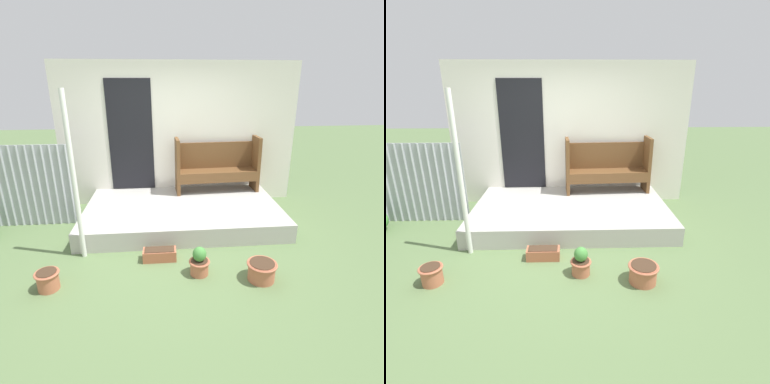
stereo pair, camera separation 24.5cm
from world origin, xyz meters
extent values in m
plane|color=#5B7547|center=(0.00, 0.00, 0.00)|extent=(24.00, 24.00, 0.00)
cube|color=#B2AFA8|center=(0.18, 0.93, 0.15)|extent=(3.21, 1.85, 0.29)
cube|color=white|center=(0.18, 1.88, 1.30)|extent=(4.41, 0.06, 2.60)
cube|color=black|center=(-0.70, 1.84, 1.30)|extent=(0.80, 0.02, 2.00)
cylinder|color=#AAB0B5|center=(-2.71, 1.00, 0.67)|extent=(0.04, 0.04, 1.34)
cylinder|color=#AAB0B5|center=(-2.59, 1.00, 0.67)|extent=(0.04, 0.04, 1.34)
cylinder|color=#AAB0B5|center=(-2.47, 1.00, 0.67)|extent=(0.04, 0.04, 1.34)
cylinder|color=#AAB0B5|center=(-2.35, 1.00, 0.67)|extent=(0.04, 0.04, 1.34)
cylinder|color=#AAB0B5|center=(-2.23, 1.00, 0.67)|extent=(0.04, 0.04, 1.34)
cylinder|color=#AAB0B5|center=(-2.11, 1.00, 0.67)|extent=(0.04, 0.04, 1.34)
cylinder|color=#AAB0B5|center=(-1.99, 1.00, 0.67)|extent=(0.04, 0.04, 1.34)
cylinder|color=#AAB0B5|center=(-1.87, 1.00, 0.67)|extent=(0.04, 0.04, 1.34)
cylinder|color=#AAB0B5|center=(-1.75, 1.00, 0.67)|extent=(0.04, 0.04, 1.34)
cylinder|color=#AAB0B5|center=(-1.63, 1.00, 0.67)|extent=(0.04, 0.04, 1.34)
cylinder|color=white|center=(-1.23, -0.05, 1.09)|extent=(0.06, 0.06, 2.18)
cube|color=brown|center=(0.13, 1.54, 0.80)|extent=(0.08, 0.40, 1.01)
cube|color=brown|center=(1.60, 1.61, 0.80)|extent=(0.08, 0.40, 1.01)
cube|color=brown|center=(0.86, 1.57, 0.68)|extent=(1.43, 0.47, 0.04)
cube|color=brown|center=(0.87, 1.39, 0.59)|extent=(1.41, 0.10, 0.15)
cube|color=brown|center=(0.85, 1.75, 0.94)|extent=(1.41, 0.11, 0.49)
cylinder|color=#B76647|center=(-1.47, -0.73, 0.11)|extent=(0.24, 0.24, 0.22)
torus|color=#B76647|center=(-1.47, -0.73, 0.21)|extent=(0.28, 0.28, 0.02)
cylinder|color=#422D1E|center=(-1.47, -0.73, 0.23)|extent=(0.22, 0.22, 0.01)
cylinder|color=#B76647|center=(0.28, -0.60, 0.09)|extent=(0.22, 0.22, 0.19)
torus|color=#B76647|center=(0.28, -0.60, 0.18)|extent=(0.26, 0.26, 0.02)
cylinder|color=#422D1E|center=(0.28, -0.60, 0.19)|extent=(0.21, 0.21, 0.01)
ellipsoid|color=#478C3D|center=(0.28, -0.60, 0.28)|extent=(0.17, 0.17, 0.19)
cylinder|color=#B76647|center=(1.01, -0.78, 0.11)|extent=(0.32, 0.32, 0.23)
torus|color=#B76647|center=(1.01, -0.78, 0.21)|extent=(0.36, 0.36, 0.02)
cylinder|color=#422D1E|center=(1.01, -0.78, 0.23)|extent=(0.30, 0.30, 0.01)
cube|color=#B26042|center=(-0.21, -0.24, 0.08)|extent=(0.44, 0.19, 0.15)
cube|color=#422D1E|center=(-0.21, -0.24, 0.16)|extent=(0.39, 0.16, 0.01)
camera|label=1|loc=(-0.10, -3.72, 2.24)|focal=28.00mm
camera|label=2|loc=(0.15, -3.73, 2.24)|focal=28.00mm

